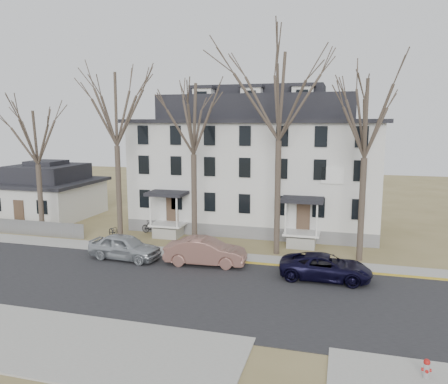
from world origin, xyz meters
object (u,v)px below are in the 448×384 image
(bicycle_left, at_px, (115,232))
(bicycle_right, at_px, (151,228))
(boarding_house, at_px, (257,164))
(tree_mid_left, at_px, (193,114))
(tree_far_left, at_px, (115,104))
(car_tan, at_px, (205,252))
(small_house, at_px, (48,193))
(tree_mid_right, at_px, (367,113))
(tree_bungalow, at_px, (36,134))
(tree_center, at_px, (280,90))
(car_silver, at_px, (125,247))
(car_navy, at_px, (325,268))
(fire_hydrant, at_px, (426,369))

(bicycle_left, height_order, bicycle_right, bicycle_right)
(boarding_house, bearing_deg, tree_mid_left, -110.20)
(tree_mid_left, xyz_separation_m, bicycle_right, (-4.62, 2.53, -9.05))
(tree_far_left, relative_size, car_tan, 2.66)
(small_house, xyz_separation_m, tree_mid_right, (28.50, -6.20, 7.35))
(tree_far_left, distance_m, tree_mid_left, 6.05)
(bicycle_left, xyz_separation_m, bicycle_right, (2.19, 1.96, 0.05))
(tree_bungalow, height_order, car_tan, tree_bungalow)
(tree_center, height_order, bicycle_left, tree_center)
(tree_mid_left, xyz_separation_m, car_silver, (-3.50, -3.99, -8.77))
(small_house, distance_m, car_navy, 28.54)
(small_house, bearing_deg, tree_mid_left, -20.03)
(small_house, bearing_deg, bicycle_left, -28.92)
(tree_center, bearing_deg, tree_far_left, 180.00)
(car_navy, bearing_deg, car_tan, 85.08)
(car_silver, bearing_deg, tree_bungalow, 71.93)
(bicycle_left, bearing_deg, bicycle_right, -14.12)
(tree_far_left, bearing_deg, small_house, 150.61)
(car_tan, xyz_separation_m, bicycle_left, (-8.81, 4.20, -0.35))
(boarding_house, height_order, tree_bungalow, boarding_house)
(tree_mid_left, distance_m, car_tan, 9.69)
(car_silver, bearing_deg, tree_mid_right, -70.41)
(small_house, distance_m, car_tan, 21.44)
(tree_center, height_order, car_tan, tree_center)
(car_navy, bearing_deg, tree_bungalow, 79.38)
(tree_far_left, xyz_separation_m, tree_bungalow, (-7.00, 0.00, -2.22))
(boarding_house, height_order, car_silver, boarding_house)
(tree_mid_right, height_order, fire_hydrant, tree_mid_right)
(small_house, distance_m, tree_far_left, 15.00)
(tree_mid_right, height_order, car_tan, tree_mid_right)
(small_house, xyz_separation_m, bicycle_left, (10.19, -5.63, -1.74))
(bicycle_left, bearing_deg, tree_mid_right, -57.75)
(tree_far_left, distance_m, fire_hydrant, 25.66)
(small_house, xyz_separation_m, car_navy, (26.49, -10.50, -1.52))
(car_silver, relative_size, bicycle_left, 2.54)
(car_silver, xyz_separation_m, fire_hydrant, (16.87, -9.58, -0.43))
(tree_far_left, relative_size, tree_mid_left, 1.08)
(car_navy, bearing_deg, tree_center, 39.25)
(tree_far_left, height_order, tree_center, tree_center)
(tree_mid_left, xyz_separation_m, tree_bungalow, (-13.00, 0.00, -1.48))
(boarding_house, bearing_deg, car_tan, -94.85)
(boarding_house, distance_m, tree_bungalow, 18.17)
(boarding_house, relative_size, bicycle_right, 11.36)
(small_house, height_order, tree_bungalow, tree_bungalow)
(car_tan, relative_size, bicycle_left, 2.69)
(tree_center, relative_size, bicycle_right, 8.03)
(boarding_house, relative_size, fire_hydrant, 26.13)
(car_navy, distance_m, fire_hydrant, 10.04)
(small_house, height_order, bicycle_right, small_house)
(tree_mid_left, distance_m, tree_bungalow, 13.08)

